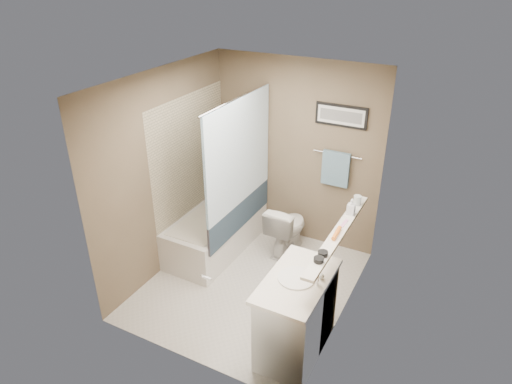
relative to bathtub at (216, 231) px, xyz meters
The scene contains 33 objects.
ground 0.92m from the bathtub, 31.79° to the right, with size 2.50×2.50×0.00m, color beige.
ceiling 2.31m from the bathtub, 31.79° to the right, with size 2.20×2.50×0.04m, color white.
wall_back 1.43m from the bathtub, 45.57° to the left, with size 2.20×0.04×2.40m, color brown.
wall_front 2.08m from the bathtub, 66.13° to the right, with size 2.20×0.04×2.40m, color brown.
wall_left 1.11m from the bathtub, 125.37° to the right, with size 0.04×2.50×2.40m, color brown.
wall_right 2.11m from the bathtub, 14.25° to the right, with size 0.04×2.50×2.40m, color brown.
tile_surround 0.83m from the bathtub, behind, with size 0.02×1.55×2.00m, color #B9AB8C.
curtain_rod 1.83m from the bathtub, ahead, with size 0.02×0.02×1.55m, color silver.
curtain_upper 1.20m from the bathtub, ahead, with size 0.03×1.45×1.28m, color white.
curtain_lower 0.48m from the bathtub, ahead, with size 0.03×1.45×0.36m, color #2A3D4E.
mirror 2.37m from the bathtub, 18.48° to the right, with size 0.02×1.60×1.00m, color silver.
shelf 2.07m from the bathtub, 19.01° to the right, with size 0.12×1.60×0.03m, color silver.
towel_bar 1.83m from the bathtub, 29.99° to the left, with size 0.02×0.02×0.60m, color silver.
towel 1.73m from the bathtub, 29.32° to the left, with size 0.34×0.05×0.44m, color #8BB7CA.
art_frame 2.15m from the bathtub, 30.55° to the left, with size 0.62×0.03×0.26m, color black.
art_mat 2.14m from the bathtub, 30.09° to the left, with size 0.56×0.00×0.20m, color white.
art_image 2.14m from the bathtub, 29.99° to the left, with size 0.50×0.00×0.13m, color #595959.
door 2.27m from the bathtub, 52.71° to the right, with size 0.80×0.02×2.00m, color silver.
door_handle 2.06m from the bathtub, 59.62° to the right, with size 0.02×0.02×0.10m, color silver.
bathtub is the anchor object (origin of this frame).
tub_rim 0.25m from the bathtub, 153.43° to the right, with size 0.56×1.36×0.02m, color beige.
toilet 0.92m from the bathtub, 23.75° to the left, with size 0.38×0.66×0.68m, color white.
vanity 1.96m from the bathtub, 35.03° to the right, with size 0.50×0.90×0.80m, color white.
countertop 2.03m from the bathtub, 35.20° to the right, with size 0.54×0.96×0.04m, color white.
sink_basin 2.03m from the bathtub, 35.37° to the right, with size 0.34×0.34×0.01m, color white.
faucet_spout 2.20m from the bathtub, 32.21° to the right, with size 0.02×0.02×0.10m, color silver.
faucet_knob 2.14m from the bathtub, 29.85° to the right, with size 0.05×0.05×0.05m, color silver.
candle_bowl_near 2.30m from the bathtub, 32.80° to the right, with size 0.09×0.09×0.04m, color black.
candle_bowl_far 2.25m from the bathtub, 30.43° to the right, with size 0.09×0.09×0.04m, color black.
hair_brush_front 2.11m from the bathtub, 20.90° to the right, with size 0.04×0.04×0.22m, color orange.
pink_comb 2.04m from the bathtub, 14.29° to the right, with size 0.03×0.16×0.01m, color pink.
glass_jar 2.01m from the bathtub, ahead, with size 0.08×0.08×0.10m, color silver.
soap_bottle 2.04m from the bathtub, ahead, with size 0.08×0.08×0.17m, color #999999.
Camera 1 is at (2.02, -3.74, 3.42)m, focal length 32.00 mm.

